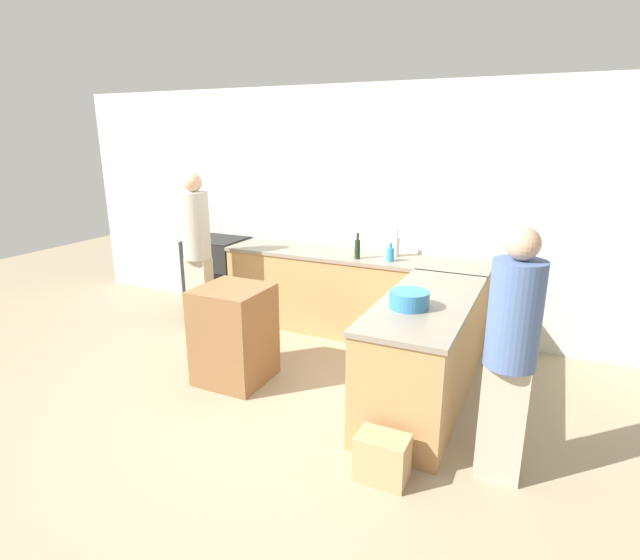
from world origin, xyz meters
name	(u,v)px	position (x,y,z in m)	size (l,w,h in m)	color
ground_plane	(270,406)	(0.00, 0.00, 0.00)	(14.00, 14.00, 0.00)	tan
wall_back	(365,210)	(0.00, 2.15, 1.35)	(8.00, 0.06, 2.70)	silver
counter_back	(352,294)	(0.00, 1.80, 0.46)	(2.93, 0.66, 0.91)	tan
counter_peninsula	(424,352)	(1.12, 0.60, 0.46)	(0.69, 1.81, 0.91)	tan
range_oven	(219,275)	(-1.81, 1.80, 0.46)	(0.69, 0.64, 0.92)	black
island_table	(234,334)	(-0.53, 0.29, 0.44)	(0.59, 0.60, 0.88)	brown
mixing_bowl	(409,300)	(1.04, 0.35, 0.98)	(0.30, 0.30, 0.13)	teal
wine_bottle_dark	(357,248)	(0.12, 1.64, 1.02)	(0.06, 0.06, 0.28)	black
vinegar_bottle_clear	(396,246)	(0.45, 1.91, 1.03)	(0.08, 0.08, 0.29)	silver
dish_soap_bottle	(390,254)	(0.47, 1.68, 0.99)	(0.08, 0.08, 0.19)	#338CBF
person_by_range	(197,247)	(-1.56, 1.11, 0.98)	(0.30, 0.30, 1.78)	#ADA38E
person_at_peninsula	(511,349)	(1.81, -0.12, 0.91)	(0.31, 0.31, 1.67)	#ADA38E
paper_bag	(382,458)	(1.13, -0.47, 0.16)	(0.34, 0.22, 0.32)	tan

